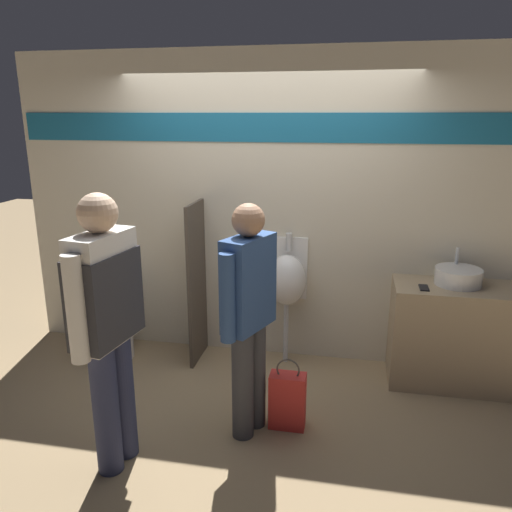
{
  "coord_description": "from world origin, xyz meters",
  "views": [
    {
      "loc": [
        0.75,
        -3.67,
        2.17
      ],
      "look_at": [
        0.0,
        0.17,
        1.05
      ],
      "focal_mm": 35.0,
      "sensor_mm": 36.0,
      "label": 1
    }
  ],
  "objects_px": {
    "urinal_near_counter": "(287,280)",
    "person_with_lanyard": "(249,312)",
    "person_in_vest": "(107,315)",
    "cell_phone": "(424,288)",
    "sink_basin": "(458,276)",
    "toilet": "(113,328)",
    "shopping_bag": "(287,400)"
  },
  "relations": [
    {
      "from": "sink_basin",
      "to": "person_in_vest",
      "type": "xyz_separation_m",
      "value": [
        -2.26,
        -1.51,
        0.1
      ]
    },
    {
      "from": "cell_phone",
      "to": "person_with_lanyard",
      "type": "height_order",
      "value": "person_with_lanyard"
    },
    {
      "from": "sink_basin",
      "to": "person_with_lanyard",
      "type": "bearing_deg",
      "value": -145.86
    },
    {
      "from": "toilet",
      "to": "shopping_bag",
      "type": "distance_m",
      "value": 1.92
    },
    {
      "from": "urinal_near_counter",
      "to": "toilet",
      "type": "xyz_separation_m",
      "value": [
        -1.59,
        -0.18,
        -0.51
      ]
    },
    {
      "from": "person_with_lanyard",
      "to": "toilet",
      "type": "bearing_deg",
      "value": 80.44
    },
    {
      "from": "sink_basin",
      "to": "shopping_bag",
      "type": "height_order",
      "value": "sink_basin"
    },
    {
      "from": "sink_basin",
      "to": "shopping_bag",
      "type": "relative_size",
      "value": 0.68
    },
    {
      "from": "urinal_near_counter",
      "to": "shopping_bag",
      "type": "distance_m",
      "value": 1.15
    },
    {
      "from": "toilet",
      "to": "cell_phone",
      "type": "bearing_deg",
      "value": -0.69
    },
    {
      "from": "urinal_near_counter",
      "to": "person_with_lanyard",
      "type": "height_order",
      "value": "person_with_lanyard"
    },
    {
      "from": "sink_basin",
      "to": "urinal_near_counter",
      "type": "xyz_separation_m",
      "value": [
        -1.39,
        0.06,
        -0.14
      ]
    },
    {
      "from": "cell_phone",
      "to": "person_with_lanyard",
      "type": "xyz_separation_m",
      "value": [
        -1.23,
        -0.87,
        0.05
      ]
    },
    {
      "from": "urinal_near_counter",
      "to": "person_in_vest",
      "type": "relative_size",
      "value": 0.67
    },
    {
      "from": "toilet",
      "to": "person_in_vest",
      "type": "bearing_deg",
      "value": -62.73
    },
    {
      "from": "toilet",
      "to": "person_with_lanyard",
      "type": "distance_m",
      "value": 1.84
    },
    {
      "from": "sink_basin",
      "to": "urinal_near_counter",
      "type": "height_order",
      "value": "urinal_near_counter"
    },
    {
      "from": "person_in_vest",
      "to": "shopping_bag",
      "type": "distance_m",
      "value": 1.42
    },
    {
      "from": "person_in_vest",
      "to": "toilet",
      "type": "bearing_deg",
      "value": 36.12
    },
    {
      "from": "cell_phone",
      "to": "person_in_vest",
      "type": "distance_m",
      "value": 2.41
    },
    {
      "from": "sink_basin",
      "to": "toilet",
      "type": "distance_m",
      "value": 3.05
    },
    {
      "from": "cell_phone",
      "to": "sink_basin",
      "type": "bearing_deg",
      "value": 29.0
    },
    {
      "from": "person_with_lanyard",
      "to": "person_in_vest",
      "type": "bearing_deg",
      "value": 144.71
    },
    {
      "from": "person_in_vest",
      "to": "person_with_lanyard",
      "type": "relative_size",
      "value": 1.07
    },
    {
      "from": "person_in_vest",
      "to": "person_with_lanyard",
      "type": "distance_m",
      "value": 0.91
    },
    {
      "from": "sink_basin",
      "to": "toilet",
      "type": "height_order",
      "value": "sink_basin"
    },
    {
      "from": "person_in_vest",
      "to": "cell_phone",
      "type": "bearing_deg",
      "value": -46.79
    },
    {
      "from": "sink_basin",
      "to": "toilet",
      "type": "relative_size",
      "value": 0.45
    },
    {
      "from": "sink_basin",
      "to": "shopping_bag",
      "type": "bearing_deg",
      "value": -143.17
    },
    {
      "from": "cell_phone",
      "to": "urinal_near_counter",
      "type": "distance_m",
      "value": 1.14
    },
    {
      "from": "person_with_lanyard",
      "to": "shopping_bag",
      "type": "height_order",
      "value": "person_with_lanyard"
    },
    {
      "from": "cell_phone",
      "to": "person_with_lanyard",
      "type": "distance_m",
      "value": 1.5
    }
  ]
}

